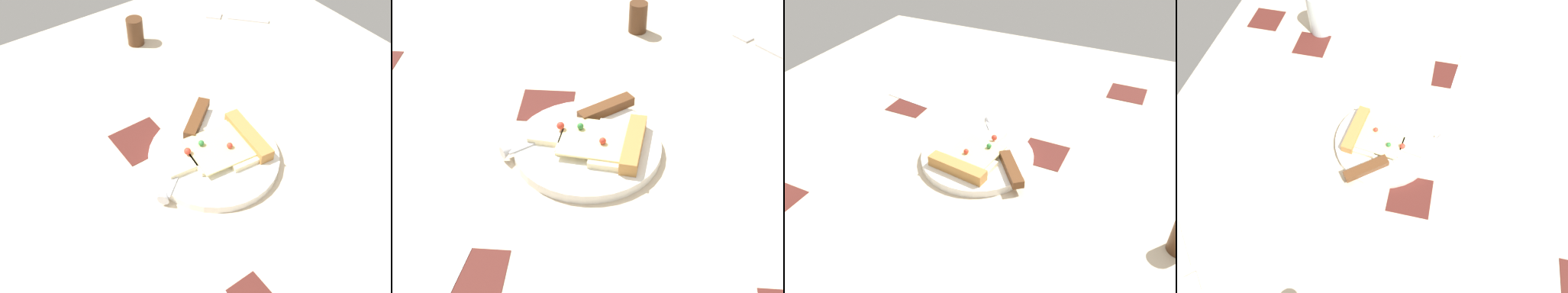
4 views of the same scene
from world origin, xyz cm
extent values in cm
cube|color=#C6B293|center=(0.00, 0.00, -1.50)|extent=(123.96, 123.96, 3.00)
cube|color=#4C1E19|center=(28.34, 35.27, -0.10)|extent=(9.00, 9.00, 0.20)
cube|color=#4C1E19|center=(-18.95, 5.46, -0.10)|extent=(9.00, 9.00, 0.20)
cube|color=#4C1E19|center=(17.28, 0.57, -0.10)|extent=(9.00, 9.00, 0.20)
cylinder|color=white|center=(5.85, -7.31, 0.78)|extent=(22.69, 22.69, 1.56)
cube|color=beige|center=(5.35, -11.28, 2.06)|extent=(11.66, 7.31, 1.00)
cube|color=beige|center=(6.03, -5.82, 2.06)|extent=(7.84, 6.45, 1.00)
cube|color=beige|center=(6.65, -0.86, 2.06)|extent=(4.22, 5.61, 1.00)
cube|color=#EDD88C|center=(5.72, -8.30, 2.71)|extent=(10.37, 11.06, 0.30)
cube|color=#B27A3D|center=(4.98, -14.26, 2.66)|extent=(12.23, 4.06, 2.20)
sphere|color=red|center=(4.54, -9.67, 3.38)|extent=(1.04, 1.04, 1.04)
sphere|color=red|center=(7.59, -2.99, 3.47)|extent=(1.22, 1.22, 1.22)
sphere|color=#2D7A38|center=(7.82, -6.04, 3.37)|extent=(1.03, 1.03, 1.03)
cube|color=silver|center=(6.79, -0.23, 1.71)|extent=(8.96, 10.69, 0.30)
cone|color=silver|center=(3.10, 4.50, 1.71)|extent=(2.81, 2.81, 2.00)
cube|color=#593319|center=(14.18, -9.69, 2.36)|extent=(7.89, 9.24, 1.60)
cube|color=white|center=(-19.93, 13.35, 0.20)|extent=(14.64, 14.64, 0.40)
camera|label=1|loc=(-35.28, 26.00, 59.70)|focal=41.79mm
camera|label=2|loc=(-60.46, -12.49, 57.18)|focal=52.11mm
camera|label=3|loc=(35.64, -67.53, 51.32)|focal=38.10mm
camera|label=4|loc=(46.58, -1.04, 66.61)|focal=30.92mm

